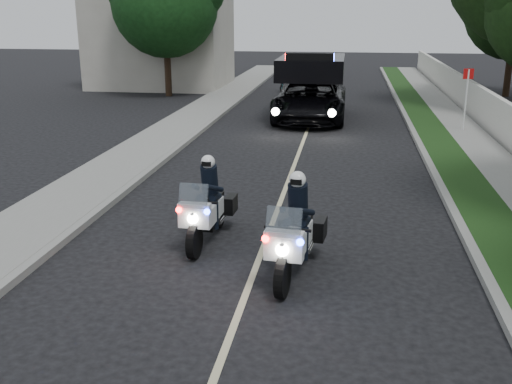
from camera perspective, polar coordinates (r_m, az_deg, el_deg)
ground at (r=11.03m, az=0.01°, el=-7.26°), size 120.00×120.00×0.00m
curb_right at (r=20.58m, az=15.83°, el=3.92°), size 0.20×60.00×0.15m
grass_verge at (r=20.68m, az=17.76°, el=3.83°), size 1.20×60.00×0.16m
sidewalk_right at (r=20.92m, az=21.28°, el=3.62°), size 1.40×60.00×0.16m
curb_left at (r=21.19m, az=-6.80°, el=4.83°), size 0.20×60.00×0.15m
sidewalk_left at (r=21.51m, az=-9.63°, el=4.90°), size 2.00×60.00×0.16m
building_far at (r=37.75m, az=-9.25°, el=15.36°), size 8.00×6.00×7.00m
lane_marking at (r=20.50m, az=4.35°, el=4.28°), size 0.12×50.00×0.01m
police_moto_left at (r=12.26m, az=-4.69°, el=-4.74°), size 0.84×2.15×1.80m
police_moto_right at (r=10.79m, az=3.69°, el=-7.88°), size 1.02×2.30×1.89m
police_suv at (r=26.10m, az=5.25°, el=7.04°), size 3.01×6.47×3.14m
bicycle at (r=34.98m, az=2.76°, el=9.67°), size 0.81×1.80×0.91m
cyclist at (r=34.98m, az=2.76°, el=9.67°), size 0.65×0.46×1.70m
sign_post at (r=24.28m, az=19.38°, el=5.37°), size 0.47×0.47×2.57m
tree_right_e at (r=35.95m, az=23.04°, el=8.54°), size 6.61×6.61×9.06m
tree_left_near at (r=33.66m, az=-8.44°, el=9.21°), size 7.42×7.42×9.58m
tree_left_far at (r=40.67m, az=-7.44°, el=10.60°), size 7.69×7.69×10.18m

